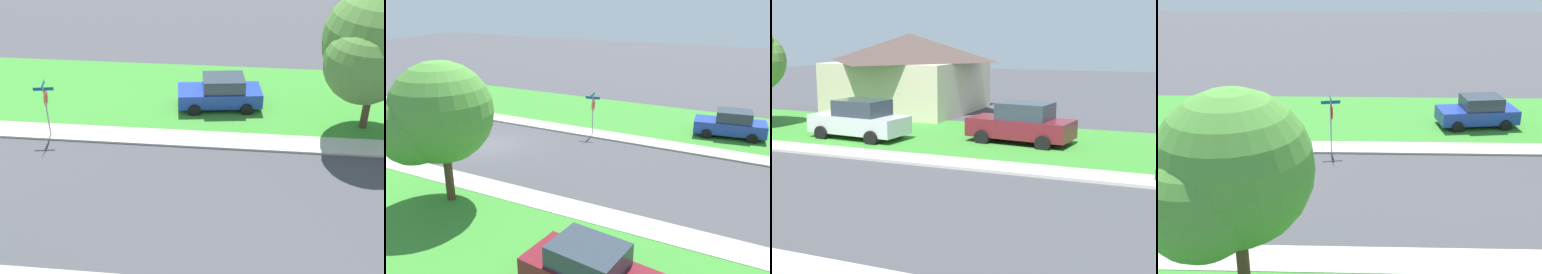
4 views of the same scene
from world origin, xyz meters
TOP-DOWN VIEW (x-y plane):
  - ground_plane at (0.00, 0.00)m, footprint 120.00×120.00m
  - sidewalk_east at (4.70, 12.00)m, footprint 1.40×56.00m
  - sidewalk_west at (-4.70, 12.00)m, footprint 1.40×56.00m
  - lawn_west at (-9.40, 12.00)m, footprint 8.00×56.00m
  - stop_sign_far_corner at (-4.36, 4.90)m, footprint 0.91×0.91m
  - car_blue_behind_trees at (-8.09, 12.75)m, footprint 2.46×4.50m
  - tree_sidewalk_near at (6.59, 2.94)m, footprint 4.54×4.23m

SIDE VIEW (x-z plane):
  - ground_plane at x=0.00m, z-range 0.00..0.00m
  - lawn_west at x=-9.40m, z-range 0.00..0.08m
  - sidewalk_east at x=4.70m, z-range 0.00..0.10m
  - sidewalk_west at x=-4.70m, z-range 0.00..0.10m
  - car_blue_behind_trees at x=-8.09m, z-range -0.01..1.75m
  - stop_sign_far_corner at x=-4.36m, z-range 0.50..3.27m
  - tree_sidewalk_near at x=6.59m, z-range 0.81..6.93m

